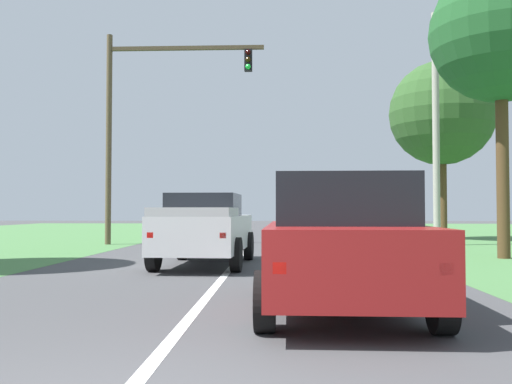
{
  "coord_description": "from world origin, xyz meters",
  "views": [
    {
      "loc": [
        1.17,
        -3.29,
        1.42
      ],
      "look_at": [
        0.42,
        15.08,
        2.03
      ],
      "focal_mm": 38.53,
      "sensor_mm": 36.0,
      "label": 1
    }
  ],
  "objects_px": {
    "red_suv_near": "(340,240)",
    "utility_pole_right": "(436,128)",
    "pickup_truck_lead": "(205,228)",
    "traffic_light": "(145,109)",
    "crossing_suv_far": "(338,221)",
    "extra_tree_1": "(501,33)",
    "oak_tree_right": "(442,113)",
    "keep_moving_sign": "(411,210)"
  },
  "relations": [
    {
      "from": "utility_pole_right",
      "to": "red_suv_near",
      "type": "bearing_deg",
      "value": -110.73
    },
    {
      "from": "keep_moving_sign",
      "to": "extra_tree_1",
      "type": "distance_m",
      "value": 7.18
    },
    {
      "from": "traffic_light",
      "to": "crossing_suv_far",
      "type": "height_order",
      "value": "traffic_light"
    },
    {
      "from": "pickup_truck_lead",
      "to": "red_suv_near",
      "type": "bearing_deg",
      "value": -65.91
    },
    {
      "from": "red_suv_near",
      "to": "traffic_light",
      "type": "distance_m",
      "value": 16.73
    },
    {
      "from": "red_suv_near",
      "to": "pickup_truck_lead",
      "type": "xyz_separation_m",
      "value": [
        -2.76,
        6.18,
        -0.03
      ]
    },
    {
      "from": "pickup_truck_lead",
      "to": "utility_pole_right",
      "type": "height_order",
      "value": "utility_pole_right"
    },
    {
      "from": "pickup_truck_lead",
      "to": "oak_tree_right",
      "type": "xyz_separation_m",
      "value": [
        9.8,
        12.69,
        5.16
      ]
    },
    {
      "from": "traffic_light",
      "to": "extra_tree_1",
      "type": "xyz_separation_m",
      "value": [
        12.2,
        -6.11,
        1.02
      ]
    },
    {
      "from": "pickup_truck_lead",
      "to": "traffic_light",
      "type": "height_order",
      "value": "traffic_light"
    },
    {
      "from": "traffic_light",
      "to": "utility_pole_right",
      "type": "relative_size",
      "value": 0.93
    },
    {
      "from": "keep_moving_sign",
      "to": "crossing_suv_far",
      "type": "distance_m",
      "value": 5.71
    },
    {
      "from": "red_suv_near",
      "to": "oak_tree_right",
      "type": "xyz_separation_m",
      "value": [
        7.04,
        18.87,
        5.13
      ]
    },
    {
      "from": "traffic_light",
      "to": "keep_moving_sign",
      "type": "xyz_separation_m",
      "value": [
        10.62,
        -1.51,
        -4.26
      ]
    },
    {
      "from": "oak_tree_right",
      "to": "crossing_suv_far",
      "type": "xyz_separation_m",
      "value": [
        -5.08,
        -0.43,
        -5.23
      ]
    },
    {
      "from": "red_suv_near",
      "to": "traffic_light",
      "type": "height_order",
      "value": "traffic_light"
    },
    {
      "from": "red_suv_near",
      "to": "keep_moving_sign",
      "type": "relative_size",
      "value": 2.07
    },
    {
      "from": "red_suv_near",
      "to": "crossing_suv_far",
      "type": "bearing_deg",
      "value": 83.93
    },
    {
      "from": "pickup_truck_lead",
      "to": "traffic_light",
      "type": "bearing_deg",
      "value": 113.4
    },
    {
      "from": "traffic_light",
      "to": "oak_tree_right",
      "type": "xyz_separation_m",
      "value": [
        13.5,
        4.16,
        0.45
      ]
    },
    {
      "from": "pickup_truck_lead",
      "to": "crossing_suv_far",
      "type": "height_order",
      "value": "pickup_truck_lead"
    },
    {
      "from": "red_suv_near",
      "to": "utility_pole_right",
      "type": "xyz_separation_m",
      "value": [
        5.51,
        14.57,
        3.75
      ]
    },
    {
      "from": "crossing_suv_far",
      "to": "extra_tree_1",
      "type": "bearing_deg",
      "value": -68.94
    },
    {
      "from": "traffic_light",
      "to": "keep_moving_sign",
      "type": "bearing_deg",
      "value": -8.09
    },
    {
      "from": "keep_moving_sign",
      "to": "crossing_suv_far",
      "type": "bearing_deg",
      "value": 112.78
    },
    {
      "from": "keep_moving_sign",
      "to": "oak_tree_right",
      "type": "bearing_deg",
      "value": 63.08
    },
    {
      "from": "pickup_truck_lead",
      "to": "traffic_light",
      "type": "distance_m",
      "value": 10.42
    },
    {
      "from": "keep_moving_sign",
      "to": "crossing_suv_far",
      "type": "height_order",
      "value": "keep_moving_sign"
    },
    {
      "from": "crossing_suv_far",
      "to": "oak_tree_right",
      "type": "bearing_deg",
      "value": 4.82
    },
    {
      "from": "red_suv_near",
      "to": "pickup_truck_lead",
      "type": "height_order",
      "value": "red_suv_near"
    },
    {
      "from": "oak_tree_right",
      "to": "extra_tree_1",
      "type": "relative_size",
      "value": 0.98
    },
    {
      "from": "oak_tree_right",
      "to": "extra_tree_1",
      "type": "height_order",
      "value": "extra_tree_1"
    },
    {
      "from": "keep_moving_sign",
      "to": "pickup_truck_lead",
      "type": "bearing_deg",
      "value": -134.61
    },
    {
      "from": "oak_tree_right",
      "to": "utility_pole_right",
      "type": "xyz_separation_m",
      "value": [
        -1.53,
        -4.3,
        -1.37
      ]
    },
    {
      "from": "pickup_truck_lead",
      "to": "crossing_suv_far",
      "type": "distance_m",
      "value": 13.14
    },
    {
      "from": "traffic_light",
      "to": "keep_moving_sign",
      "type": "relative_size",
      "value": 3.99
    },
    {
      "from": "pickup_truck_lead",
      "to": "crossing_suv_far",
      "type": "relative_size",
      "value": 1.09
    },
    {
      "from": "traffic_light",
      "to": "crossing_suv_far",
      "type": "bearing_deg",
      "value": 23.91
    },
    {
      "from": "red_suv_near",
      "to": "keep_moving_sign",
      "type": "bearing_deg",
      "value": 72.49
    },
    {
      "from": "red_suv_near",
      "to": "utility_pole_right",
      "type": "bearing_deg",
      "value": 69.27
    },
    {
      "from": "pickup_truck_lead",
      "to": "oak_tree_right",
      "type": "bearing_deg",
      "value": 52.31
    },
    {
      "from": "keep_moving_sign",
      "to": "utility_pole_right",
      "type": "height_order",
      "value": "utility_pole_right"
    }
  ]
}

